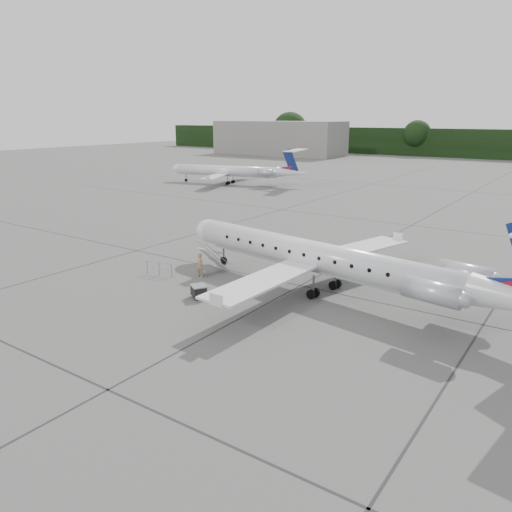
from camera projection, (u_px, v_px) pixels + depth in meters
The scene contains 8 objects.
ground at pixel (290, 328), 27.93m from camera, with size 320.00×320.00×0.00m, color #575754.
terminal_building at pixel (279, 138), 152.01m from camera, with size 40.00×14.00×10.00m, color slate.
main_regional_jet at pixel (315, 241), 33.19m from camera, with size 26.67×19.20×6.84m, color silver, non-canonical shape.
airstair at pixel (213, 259), 37.51m from camera, with size 0.85×2.31×2.14m, color silver, non-canonical shape.
passenger at pixel (200, 265), 36.64m from camera, with size 0.66×0.43×1.81m, color #9B7E54.
safety_railing at pixel (159, 269), 37.12m from camera, with size 2.20×0.08×1.00m, color gray, non-canonical shape.
baggage_cart at pixel (199, 291), 32.54m from camera, with size 1.04×0.84×0.90m, color black, non-canonical shape.
bg_regional_left at pixel (226, 166), 86.87m from camera, with size 23.81×17.14×6.25m, color silver, non-canonical shape.
Camera 1 is at (13.08, -22.31, 11.47)m, focal length 35.00 mm.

